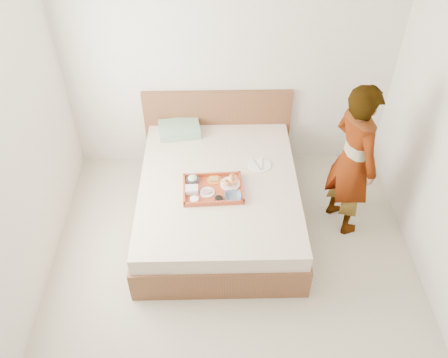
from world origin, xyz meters
The scene contains 17 objects.
ground centered at (0.00, 0.00, 0.00)m, with size 3.50×4.00×0.01m, color beige.
ceiling centered at (0.00, 0.00, 2.60)m, with size 3.50×4.00×0.01m, color white.
wall_back centered at (0.00, 2.00, 1.30)m, with size 3.50×0.01×2.60m, color silver.
bed centered at (-0.13, 1.00, 0.27)m, with size 1.65×2.00×0.53m, color brown.
headboard centered at (-0.13, 1.97, 0.47)m, with size 1.65×0.06×0.95m, color brown.
pillow centered at (-0.55, 1.79, 0.58)m, with size 0.44×0.30×0.11m, color #8AB391.
tray centered at (-0.18, 0.87, 0.56)m, with size 0.57×0.42×0.05m, color #AB431C.
prawn_plate centered at (-0.02, 0.94, 0.55)m, with size 0.20×0.20×0.01m, color white.
navy_bowl_big centered at (0.00, 0.74, 0.57)m, with size 0.16×0.16×0.04m, color #1B2648.
sauce_dish centered at (-0.13, 0.72, 0.56)m, with size 0.08×0.08×0.03m, color black.
meat_plate centered at (-0.24, 0.82, 0.55)m, with size 0.14×0.14×0.01m, color white.
bread_plate centered at (-0.17, 1.00, 0.55)m, with size 0.14×0.14×0.01m, color orange.
salad_bowl centered at (-0.38, 0.99, 0.57)m, with size 0.13×0.13×0.04m, color #1B2648.
plastic_tub centered at (-0.39, 0.84, 0.57)m, with size 0.12×0.10×0.05m, color silver.
cheese_round centered at (-0.36, 0.72, 0.56)m, with size 0.08×0.08×0.03m, color white.
dinner_plate centered at (0.29, 1.23, 0.54)m, with size 0.23×0.23×0.01m, color white.
person centered at (1.14, 0.95, 0.82)m, with size 0.60×0.39×1.63m, color silver.
Camera 1 is at (-0.15, -2.38, 3.66)m, focal length 37.52 mm.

